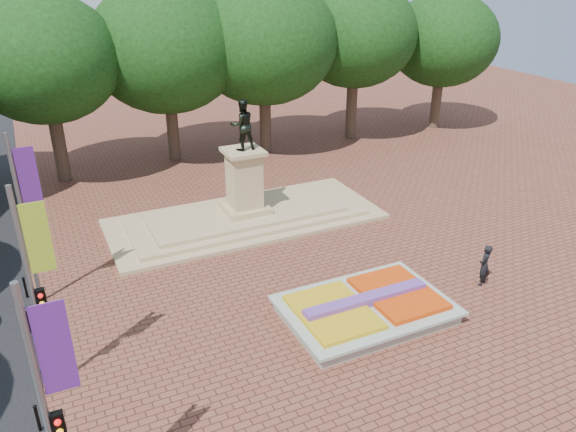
# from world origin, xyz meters

# --- Properties ---
(ground) EXTENTS (90.00, 90.00, 0.00)m
(ground) POSITION_xyz_m (0.00, 0.00, 0.00)
(ground) COLOR brown
(ground) RESTS_ON ground
(flower_bed) EXTENTS (6.30, 4.30, 0.91)m
(flower_bed) POSITION_xyz_m (1.03, -2.00, 0.38)
(flower_bed) COLOR gray
(flower_bed) RESTS_ON ground
(monument) EXTENTS (14.00, 6.00, 6.40)m
(monument) POSITION_xyz_m (0.00, 8.00, 0.88)
(monument) COLOR tan
(monument) RESTS_ON ground
(tree_row_back) EXTENTS (44.80, 8.80, 10.43)m
(tree_row_back) POSITION_xyz_m (2.33, 18.00, 6.67)
(tree_row_back) COLOR #3D2B21
(tree_row_back) RESTS_ON ground
(banner_poles) EXTENTS (0.88, 11.17, 7.00)m
(banner_poles) POSITION_xyz_m (-10.08, -1.31, 3.88)
(banner_poles) COLOR slate
(banner_poles) RESTS_ON ground
(bollard_row) EXTENTS (0.12, 13.12, 0.98)m
(bollard_row) POSITION_xyz_m (-10.70, -1.50, 0.53)
(bollard_row) COLOR black
(bollard_row) RESTS_ON ground
(pedestrian) EXTENTS (0.79, 0.70, 1.83)m
(pedestrian) POSITION_xyz_m (6.72, -2.13, 0.92)
(pedestrian) COLOR black
(pedestrian) RESTS_ON ground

